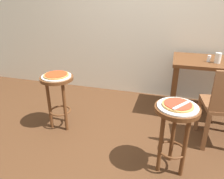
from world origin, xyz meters
TOP-DOWN VIEW (x-y plane):
  - ground_plane at (0.00, 0.00)m, footprint 6.00×6.00m
  - stool_foreground at (0.39, 0.05)m, footprint 0.36×0.36m
  - serving_plate_foreground at (0.39, 0.05)m, footprint 0.33×0.33m
  - pizza_foreground at (0.39, 0.05)m, footprint 0.25×0.25m
  - stool_middle at (-0.89, 0.40)m, footprint 0.36×0.36m
  - serving_plate_middle at (-0.89, 0.40)m, footprint 0.32×0.32m
  - pizza_middle at (-0.89, 0.40)m, footprint 0.27×0.27m
  - dining_table at (0.81, 1.21)m, footprint 0.99×0.62m
  - cup_near_edge at (0.81, 1.11)m, footprint 0.07×0.07m
  - condiment_shaker at (0.72, 1.14)m, footprint 0.04×0.04m
  - pizza_server_knife at (0.42, 0.03)m, footprint 0.15×0.19m

SIDE VIEW (x-z plane):
  - ground_plane at x=0.00m, z-range 0.00..0.00m
  - stool_foreground at x=0.39m, z-range 0.15..0.78m
  - stool_middle at x=-0.89m, z-range 0.15..0.78m
  - dining_table at x=0.81m, z-range 0.24..0.96m
  - serving_plate_foreground at x=0.39m, z-range 0.63..0.64m
  - serving_plate_middle at x=-0.89m, z-range 0.63..0.64m
  - pizza_middle at x=-0.89m, z-range 0.64..0.66m
  - pizza_foreground at x=0.39m, z-range 0.64..0.66m
  - pizza_server_knife at x=0.42m, z-range 0.66..0.67m
  - condiment_shaker at x=0.72m, z-range 0.72..0.80m
  - cup_near_edge at x=0.81m, z-range 0.72..0.84m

